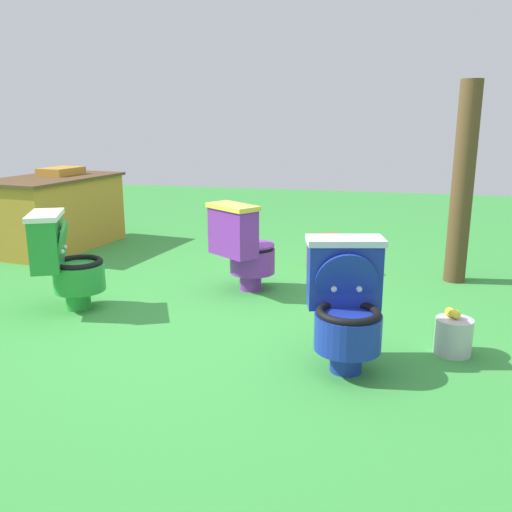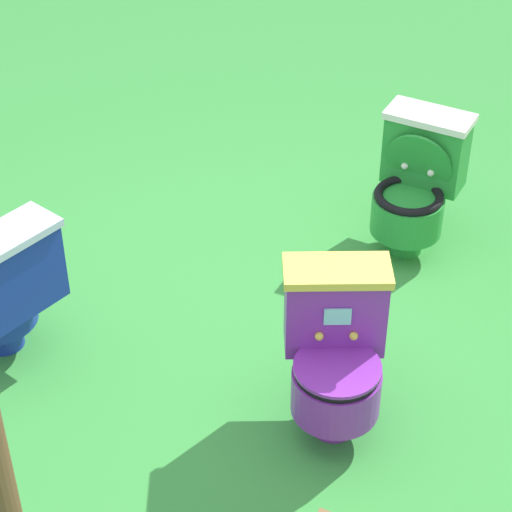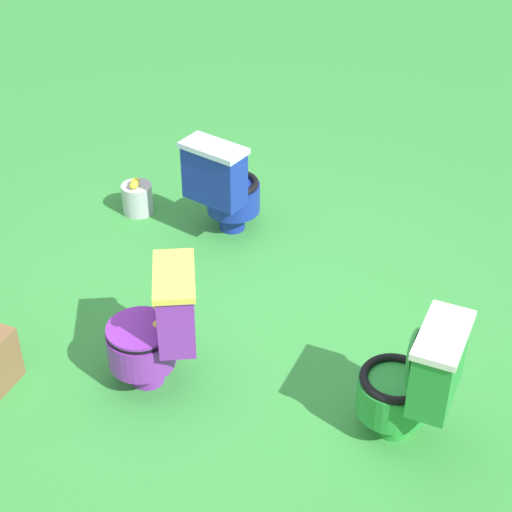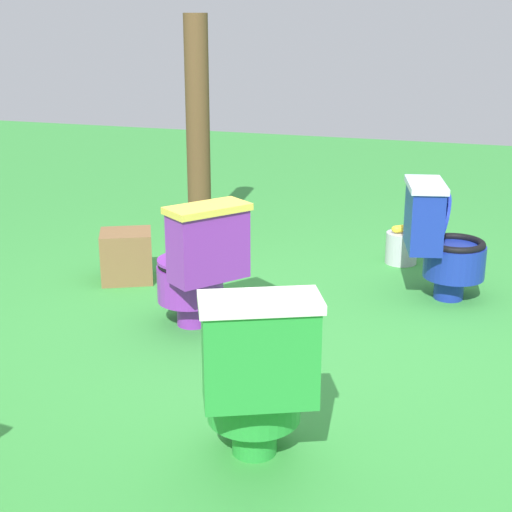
# 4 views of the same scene
# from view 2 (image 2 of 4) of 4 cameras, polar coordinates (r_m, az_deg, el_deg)

# --- Properties ---
(ground) EXTENTS (14.00, 14.00, 0.00)m
(ground) POSITION_cam_2_polar(r_m,az_deg,el_deg) (4.66, 0.04, -5.42)
(ground) COLOR green
(toilet_purple) EXTENTS (0.63, 0.61, 0.73)m
(toilet_purple) POSITION_cam_2_polar(r_m,az_deg,el_deg) (4.11, 4.57, -5.52)
(toilet_purple) COLOR purple
(toilet_purple) RESTS_ON ground
(toilet_blue) EXTENTS (0.57, 0.50, 0.73)m
(toilet_blue) POSITION_cam_2_polar(r_m,az_deg,el_deg) (4.55, -14.24, -1.78)
(toilet_blue) COLOR #192D9E
(toilet_blue) RESTS_ON ground
(toilet_green) EXTENTS (0.57, 0.62, 0.73)m
(toilet_green) POSITION_cam_2_polar(r_m,az_deg,el_deg) (5.17, 9.13, 4.13)
(toilet_green) COLOR green
(toilet_green) RESTS_ON ground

